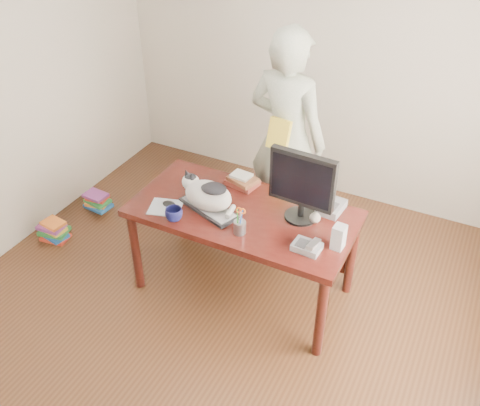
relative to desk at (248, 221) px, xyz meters
The scene contains 18 objects.
room 1.01m from the desk, 90.00° to the right, with size 4.50×4.50×4.50m.
desk is the anchor object (origin of this frame).
keyboard 0.33m from the desk, 141.86° to the right, with size 0.50×0.32×0.03m.
cat 0.41m from the desk, 144.04° to the right, with size 0.45×0.32×0.26m.
monitor 0.59m from the desk, ahead, with size 0.46×0.24×0.52m.
pen_cup 0.38m from the desk, 73.83° to the right, with size 0.09×0.09×0.21m.
mousepad 0.61m from the desk, 150.28° to the right, with size 0.28×0.26×0.01m.
mouse 0.59m from the desk, 151.03° to the right, with size 0.12×0.09×0.04m.
coffee_mug 0.58m from the desk, 134.23° to the right, with size 0.12×0.12×0.10m, color black.
phone 0.65m from the desk, 26.01° to the right, with size 0.19×0.16×0.08m.
speaker 0.78m from the desk, 12.61° to the right, with size 0.08×0.09×0.17m.
baseball 0.53m from the desk, ahead, with size 0.08×0.08×0.08m.
book_stack 0.33m from the desk, 125.06° to the left, with size 0.26×0.22×0.09m.
calculator 0.62m from the desk, 20.48° to the left, with size 0.18×0.23×0.07m.
person 0.81m from the desk, 91.35° to the left, with size 0.67×0.44×1.85m, color white.
held_book 0.72m from the desk, 91.76° to the left, with size 0.19×0.13×0.24m.
book_pile_a 1.85m from the desk, behind, with size 0.27×0.22×0.18m.
book_pile_b 1.82m from the desk, behind, with size 0.26×0.20×0.15m.
Camera 1 is at (1.36, -2.14, 2.99)m, focal length 40.00 mm.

